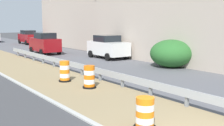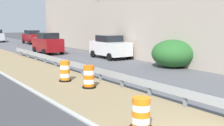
# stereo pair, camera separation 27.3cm
# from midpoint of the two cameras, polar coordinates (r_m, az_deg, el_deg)

# --- Properties ---
(guardrail_median) EXTENTS (0.18, 42.16, 0.71)m
(guardrail_median) POSITION_cam_midpoint_polar(r_m,az_deg,el_deg) (11.29, 14.89, -6.03)
(guardrail_median) COLOR #999EA3
(guardrail_median) RESTS_ON ground
(traffic_barrel_nearest) EXTENTS (0.70, 0.70, 0.99)m
(traffic_barrel_nearest) POSITION_cam_midpoint_polar(r_m,az_deg,el_deg) (8.88, 6.70, -10.25)
(traffic_barrel_nearest) COLOR orange
(traffic_barrel_nearest) RESTS_ON ground
(traffic_barrel_close) EXTENTS (0.67, 0.67, 1.11)m
(traffic_barrel_close) POSITION_cam_midpoint_polar(r_m,az_deg,el_deg) (14.12, -4.06, -2.95)
(traffic_barrel_close) COLOR orange
(traffic_barrel_close) RESTS_ON ground
(traffic_barrel_mid) EXTENTS (0.66, 0.66, 1.13)m
(traffic_barrel_mid) POSITION_cam_midpoint_polar(r_m,az_deg,el_deg) (15.81, -8.87, -1.79)
(traffic_barrel_mid) COLOR orange
(traffic_barrel_mid) RESTS_ON ground
(car_lead_near_lane) EXTENTS (2.12, 4.32, 2.13)m
(car_lead_near_lane) POSITION_cam_midpoint_polar(r_m,az_deg,el_deg) (29.65, -12.46, 3.88)
(car_lead_near_lane) COLOR maroon
(car_lead_near_lane) RESTS_ON ground
(car_trailing_near_lane) EXTENTS (2.22, 4.18, 2.04)m
(car_trailing_near_lane) POSITION_cam_midpoint_polar(r_m,az_deg,el_deg) (25.36, -0.08, 3.25)
(car_trailing_near_lane) COLOR silver
(car_trailing_near_lane) RESTS_ON ground
(car_mid_far_lane) EXTENTS (2.12, 4.76, 1.98)m
(car_mid_far_lane) POSITION_cam_midpoint_polar(r_m,az_deg,el_deg) (43.12, -15.42, 5.01)
(car_mid_far_lane) COLOR maroon
(car_mid_far_lane) RESTS_ON ground
(roadside_shop_near) EXTENTS (8.71, 15.91, 6.44)m
(roadside_shop_near) POSITION_cam_midpoint_polar(r_m,az_deg,el_deg) (26.06, 14.81, 7.98)
(roadside_shop_near) COLOR #AD9E8E
(roadside_shop_near) RESTS_ON ground
(roadside_shop_far) EXTENTS (8.20, 16.38, 6.80)m
(roadside_shop_far) POSITION_cam_midpoint_polar(r_m,az_deg,el_deg) (37.48, -2.56, 8.55)
(roadside_shop_far) COLOR #AD9E8E
(roadside_shop_far) RESTS_ON ground
(utility_pole_near) EXTENTS (0.24, 1.80, 7.32)m
(utility_pole_near) POSITION_cam_midpoint_polar(r_m,az_deg,el_deg) (20.92, 16.98, 9.48)
(utility_pole_near) COLOR brown
(utility_pole_near) RESTS_ON ground
(utility_pole_mid) EXTENTS (0.24, 1.80, 7.45)m
(utility_pole_mid) POSITION_cam_midpoint_polar(r_m,az_deg,el_deg) (36.56, -7.86, 9.22)
(utility_pole_mid) COLOR brown
(utility_pole_mid) RESTS_ON ground
(utility_pole_far) EXTENTS (0.24, 1.80, 9.13)m
(utility_pole_far) POSITION_cam_midpoint_polar(r_m,az_deg,el_deg) (44.86, -12.55, 10.00)
(utility_pole_far) COLOR brown
(utility_pole_far) RESTS_ON ground
(bush_roadside) EXTENTS (3.02, 3.02, 1.98)m
(bush_roadside) POSITION_cam_midpoint_polar(r_m,az_deg,el_deg) (20.77, 12.42, 1.85)
(bush_roadside) COLOR #286028
(bush_roadside) RESTS_ON ground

